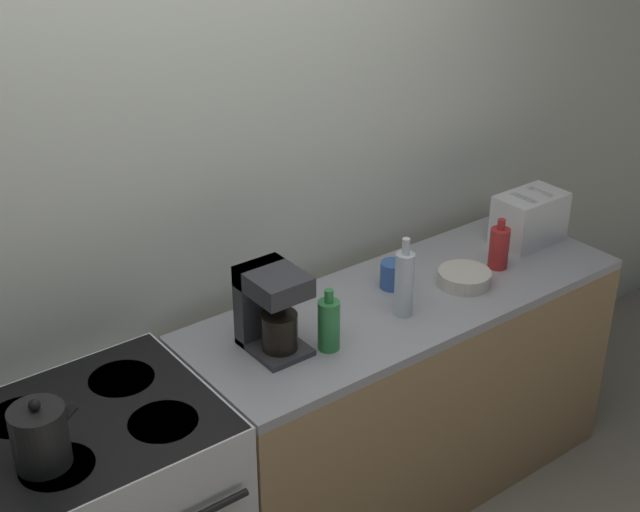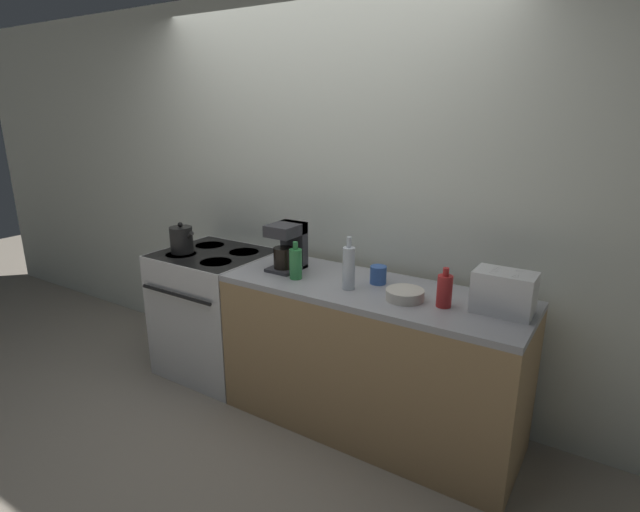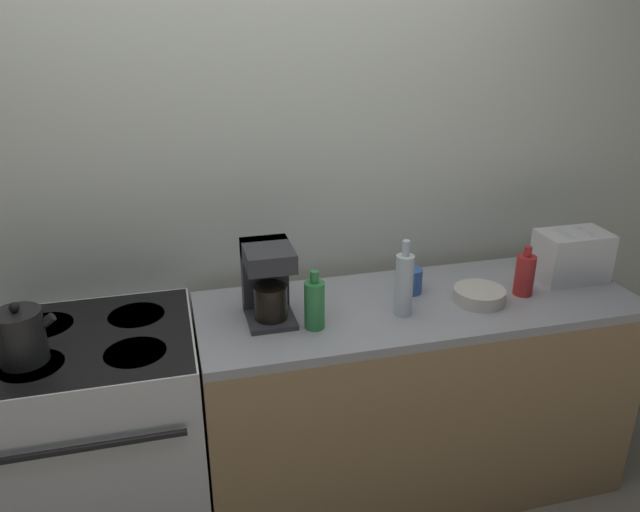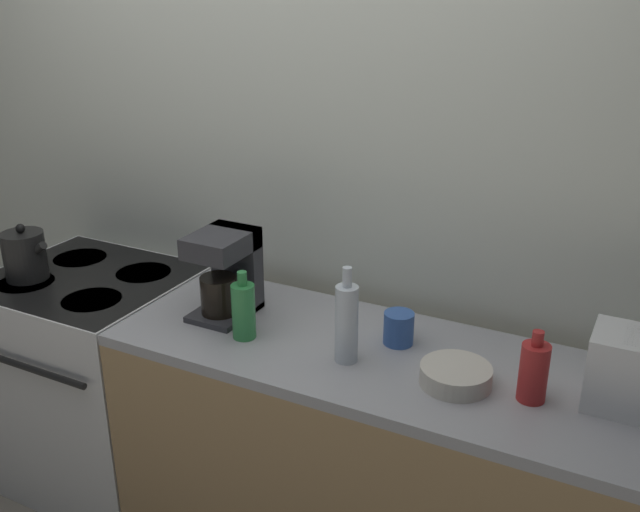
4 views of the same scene
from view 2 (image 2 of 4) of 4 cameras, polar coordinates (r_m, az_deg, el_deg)
ground_plane at (r=3.33m, az=-7.24°, el=-17.74°), size 12.00×12.00×0.00m
wall_back at (r=3.37m, az=-0.20°, el=6.90°), size 8.00×0.05×2.60m
stove at (r=3.70m, az=-11.76°, el=-6.14°), size 0.73×0.70×0.89m
counter_block at (r=3.01m, az=5.67°, el=-11.63°), size 1.75×0.62×0.89m
kettle at (r=3.60m, az=-15.54°, el=1.82°), size 0.20×0.16×0.22m
toaster at (r=2.61m, az=20.28°, el=-3.91°), size 0.29×0.18×0.21m
coffee_maker at (r=3.10m, az=-3.65°, el=1.30°), size 0.17×0.23×0.29m
bottle_clear at (r=2.76m, az=3.30°, el=-1.31°), size 0.07×0.07×0.30m
bottle_red at (r=2.61m, az=14.04°, el=-3.84°), size 0.08×0.08×0.21m
bottle_green at (r=2.94m, az=-2.80°, el=-0.84°), size 0.07×0.07×0.22m
cup_blue at (r=2.89m, az=6.67°, el=-2.15°), size 0.09×0.09×0.10m
bowl at (r=2.68m, az=9.67°, el=-4.37°), size 0.20×0.20×0.06m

